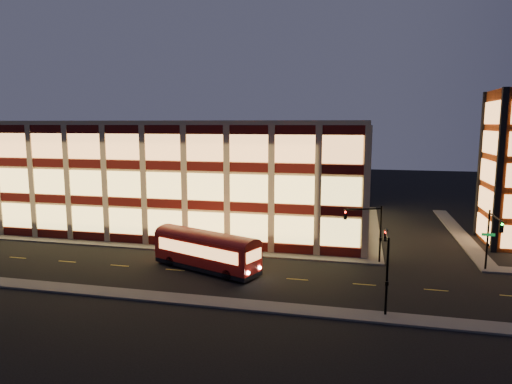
# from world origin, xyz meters

# --- Properties ---
(ground) EXTENTS (200.00, 200.00, 0.00)m
(ground) POSITION_xyz_m (0.00, 0.00, 0.00)
(ground) COLOR black
(ground) RESTS_ON ground
(sidewalk_office_south) EXTENTS (54.00, 2.00, 0.15)m
(sidewalk_office_south) POSITION_xyz_m (-3.00, 1.00, 0.07)
(sidewalk_office_south) COLOR #514F4C
(sidewalk_office_south) RESTS_ON ground
(sidewalk_office_east) EXTENTS (2.00, 30.00, 0.15)m
(sidewalk_office_east) POSITION_xyz_m (23.00, 17.00, 0.07)
(sidewalk_office_east) COLOR #514F4C
(sidewalk_office_east) RESTS_ON ground
(sidewalk_tower_west) EXTENTS (2.00, 30.00, 0.15)m
(sidewalk_tower_west) POSITION_xyz_m (34.00, 17.00, 0.07)
(sidewalk_tower_west) COLOR #514F4C
(sidewalk_tower_west) RESTS_ON ground
(sidewalk_near) EXTENTS (100.00, 2.00, 0.15)m
(sidewalk_near) POSITION_xyz_m (0.00, -13.00, 0.07)
(sidewalk_near) COLOR #514F4C
(sidewalk_near) RESTS_ON ground
(office_building) EXTENTS (50.45, 30.45, 14.50)m
(office_building) POSITION_xyz_m (-2.91, 16.91, 7.25)
(office_building) COLOR tan
(office_building) RESTS_ON ground
(traffic_signal_far) EXTENTS (3.79, 1.87, 6.00)m
(traffic_signal_far) POSITION_xyz_m (22.21, 0.24, 4.11)
(traffic_signal_far) COLOR black
(traffic_signal_far) RESTS_ON ground
(traffic_signal_right) EXTENTS (1.20, 4.37, 6.00)m
(traffic_signal_right) POSITION_xyz_m (33.50, -0.62, 4.10)
(traffic_signal_right) COLOR black
(traffic_signal_right) RESTS_ON ground
(traffic_signal_near) EXTENTS (0.32, 4.45, 6.00)m
(traffic_signal_near) POSITION_xyz_m (23.50, -11.03, 4.13)
(traffic_signal_near) COLOR black
(traffic_signal_near) RESTS_ON ground
(trolley_bus) EXTENTS (11.60, 6.90, 3.85)m
(trolley_bus) POSITION_xyz_m (6.93, -5.18, 2.13)
(trolley_bus) COLOR #960C08
(trolley_bus) RESTS_ON ground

